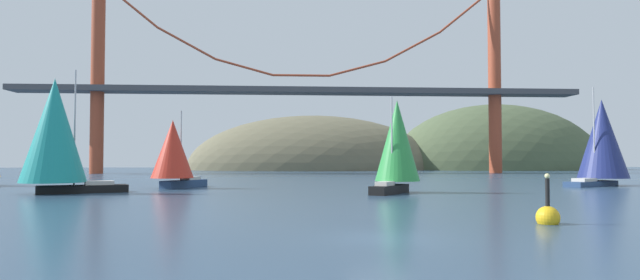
# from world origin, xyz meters

# --- Properties ---
(ground_plane) EXTENTS (360.00, 360.00, 0.00)m
(ground_plane) POSITION_xyz_m (0.00, 0.00, 0.00)
(ground_plane) COLOR #2D4760
(headland_center) EXTENTS (73.94, 44.00, 31.76)m
(headland_center) POSITION_xyz_m (5.00, 135.00, 0.00)
(headland_center) COLOR #6B664C
(headland_center) RESTS_ON ground_plane
(headland_right) EXTENTS (64.06, 44.00, 39.19)m
(headland_right) POSITION_xyz_m (60.00, 135.00, 0.00)
(headland_right) COLOR #4C5B3D
(headland_right) RESTS_ON ground_plane
(suspension_bridge) EXTENTS (123.22, 6.00, 41.91)m
(suspension_bridge) POSITION_xyz_m (0.00, 95.00, 19.40)
(suspension_bridge) COLOR #A34228
(suspension_bridge) RESTS_ON ground_plane
(sailboat_navy_sail) EXTENTS (10.20, 8.28, 11.36)m
(sailboat_navy_sail) POSITION_xyz_m (33.23, 38.72, 5.27)
(sailboat_navy_sail) COLOR navy
(sailboat_navy_sail) RESTS_ON ground_plane
(sailboat_teal_sail) EXTENTS (9.88, 7.35, 11.23)m
(sailboat_teal_sail) POSITION_xyz_m (-24.18, 28.40, 5.43)
(sailboat_teal_sail) COLOR black
(sailboat_teal_sail) RESTS_ON ground_plane
(sailboat_green_sail) EXTENTS (6.14, 7.26, 8.76)m
(sailboat_green_sail) POSITION_xyz_m (6.60, 27.52, 4.56)
(sailboat_green_sail) COLOR black
(sailboat_green_sail) RESTS_ON ground_plane
(sailboat_scarlet_sail) EXTENTS (6.00, 7.88, 8.27)m
(sailboat_scarlet_sail) POSITION_xyz_m (-15.33, 35.98, 3.89)
(sailboat_scarlet_sail) COLOR navy
(sailboat_scarlet_sail) RESTS_ON ground_plane
(channel_buoy) EXTENTS (1.10, 1.10, 2.64)m
(channel_buoy) POSITION_xyz_m (8.73, 3.97, 0.37)
(channel_buoy) COLOR gold
(channel_buoy) RESTS_ON ground_plane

